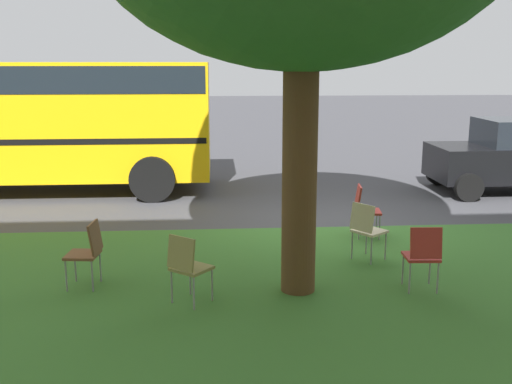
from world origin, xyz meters
TOP-DOWN VIEW (x-y plane):
  - ground at (0.00, 0.00)m, footprint 80.00×80.00m
  - grass_verge at (0.00, 3.20)m, footprint 48.00×6.00m
  - chair_0 at (-0.47, 0.82)m, footprint 0.47×0.47m
  - chair_1 at (3.69, 2.85)m, footprint 0.46×0.46m
  - chair_2 at (-0.62, 3.30)m, footprint 0.44×0.44m
  - chair_4 at (-0.20, 2.05)m, footprint 0.58×0.58m
  - chair_5 at (2.37, 3.52)m, footprint 0.58×0.59m

SIDE VIEW (x-z plane):
  - ground at x=0.00m, z-range 0.00..0.00m
  - grass_verge at x=0.00m, z-range 0.00..0.01m
  - chair_0 at x=-0.47m, z-range 0.08..0.96m
  - chair_1 at x=3.69m, z-range 0.08..0.96m
  - chair_2 at x=-0.62m, z-range 0.08..0.96m
  - chair_4 at x=-0.20m, z-range 0.08..0.96m
  - chair_5 at x=2.37m, z-range 0.08..0.96m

